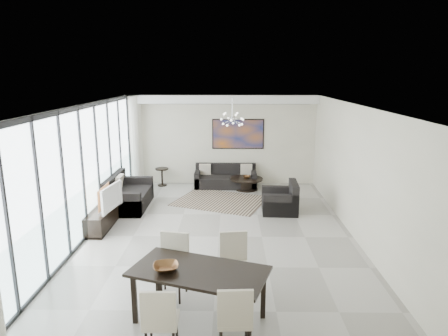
{
  "coord_description": "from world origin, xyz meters",
  "views": [
    {
      "loc": [
        0.24,
        -8.32,
        3.55
      ],
      "look_at": [
        0.09,
        1.39,
        1.25
      ],
      "focal_mm": 32.0,
      "sensor_mm": 36.0,
      "label": 1
    }
  ],
  "objects_px": {
    "sofa_main": "(226,179)",
    "dining_table": "(199,275)",
    "television": "(108,197)",
    "coffee_table": "(246,183)",
    "tv_console": "(102,218)"
  },
  "relations": [
    {
      "from": "coffee_table",
      "to": "dining_table",
      "type": "relative_size",
      "value": 0.48
    },
    {
      "from": "television",
      "to": "dining_table",
      "type": "relative_size",
      "value": 0.47
    },
    {
      "from": "coffee_table",
      "to": "dining_table",
      "type": "distance_m",
      "value": 6.95
    },
    {
      "from": "tv_console",
      "to": "dining_table",
      "type": "bearing_deg",
      "value": -54.52
    },
    {
      "from": "coffee_table",
      "to": "tv_console",
      "type": "height_order",
      "value": "tv_console"
    },
    {
      "from": "tv_console",
      "to": "television",
      "type": "relative_size",
      "value": 1.45
    },
    {
      "from": "coffee_table",
      "to": "tv_console",
      "type": "bearing_deg",
      "value": -137.14
    },
    {
      "from": "coffee_table",
      "to": "tv_console",
      "type": "xyz_separation_m",
      "value": [
        -3.52,
        -3.27,
        0.03
      ]
    },
    {
      "from": "sofa_main",
      "to": "dining_table",
      "type": "xyz_separation_m",
      "value": [
        -0.3,
        -7.16,
        0.48
      ]
    },
    {
      "from": "coffee_table",
      "to": "dining_table",
      "type": "bearing_deg",
      "value": -97.93
    },
    {
      "from": "sofa_main",
      "to": "television",
      "type": "relative_size",
      "value": 1.92
    },
    {
      "from": "dining_table",
      "to": "tv_console",
      "type": "bearing_deg",
      "value": 125.48
    },
    {
      "from": "coffee_table",
      "to": "tv_console",
      "type": "relative_size",
      "value": 0.7
    },
    {
      "from": "television",
      "to": "tv_console",
      "type": "bearing_deg",
      "value": 98.72
    },
    {
      "from": "coffee_table",
      "to": "sofa_main",
      "type": "distance_m",
      "value": 0.72
    }
  ]
}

